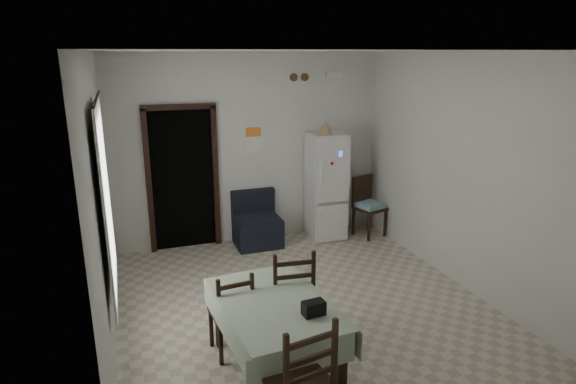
{
  "coord_description": "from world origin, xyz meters",
  "views": [
    {
      "loc": [
        -1.86,
        -4.8,
        2.89
      ],
      "look_at": [
        0.0,
        0.5,
        1.25
      ],
      "focal_mm": 30.0,
      "sensor_mm": 36.0,
      "label": 1
    }
  ],
  "objects_px": {
    "dining_chair_far_right": "(290,293)",
    "dining_table": "(275,337)",
    "fridge": "(326,186)",
    "navy_seat": "(257,220)",
    "corner_chair": "(370,207)",
    "dining_chair_near_head": "(297,377)",
    "dining_chair_far_left": "(231,311)"
  },
  "relations": [
    {
      "from": "dining_chair_far_right",
      "to": "dining_table",
      "type": "bearing_deg",
      "value": 62.86
    },
    {
      "from": "dining_chair_far_left",
      "to": "dining_chair_near_head",
      "type": "relative_size",
      "value": 0.82
    },
    {
      "from": "navy_seat",
      "to": "dining_table",
      "type": "xyz_separation_m",
      "value": [
        -0.7,
        -3.04,
        -0.05
      ]
    },
    {
      "from": "navy_seat",
      "to": "dining_chair_far_right",
      "type": "height_order",
      "value": "dining_chair_far_right"
    },
    {
      "from": "fridge",
      "to": "dining_table",
      "type": "bearing_deg",
      "value": -119.52
    },
    {
      "from": "navy_seat",
      "to": "dining_chair_near_head",
      "type": "relative_size",
      "value": 0.76
    },
    {
      "from": "fridge",
      "to": "navy_seat",
      "type": "height_order",
      "value": "fridge"
    },
    {
      "from": "navy_seat",
      "to": "dining_chair_near_head",
      "type": "height_order",
      "value": "dining_chair_near_head"
    },
    {
      "from": "corner_chair",
      "to": "dining_chair_far_left",
      "type": "height_order",
      "value": "corner_chair"
    },
    {
      "from": "navy_seat",
      "to": "dining_table",
      "type": "distance_m",
      "value": 3.12
    },
    {
      "from": "fridge",
      "to": "corner_chair",
      "type": "distance_m",
      "value": 0.81
    },
    {
      "from": "dining_table",
      "to": "dining_chair_far_left",
      "type": "relative_size",
      "value": 1.58
    },
    {
      "from": "dining_table",
      "to": "fridge",
      "type": "bearing_deg",
      "value": 54.75
    },
    {
      "from": "corner_chair",
      "to": "dining_table",
      "type": "relative_size",
      "value": 0.69
    },
    {
      "from": "fridge",
      "to": "dining_chair_near_head",
      "type": "bearing_deg",
      "value": -114.98
    },
    {
      "from": "corner_chair",
      "to": "dining_table",
      "type": "xyz_separation_m",
      "value": [
        -2.52,
        -2.83,
        -0.12
      ]
    },
    {
      "from": "navy_seat",
      "to": "dining_table",
      "type": "height_order",
      "value": "navy_seat"
    },
    {
      "from": "navy_seat",
      "to": "corner_chair",
      "type": "height_order",
      "value": "corner_chair"
    },
    {
      "from": "corner_chair",
      "to": "fridge",
      "type": "bearing_deg",
      "value": 146.77
    },
    {
      "from": "corner_chair",
      "to": "navy_seat",
      "type": "bearing_deg",
      "value": 157.1
    },
    {
      "from": "navy_seat",
      "to": "dining_chair_far_right",
      "type": "bearing_deg",
      "value": -98.1
    },
    {
      "from": "dining_table",
      "to": "navy_seat",
      "type": "bearing_deg",
      "value": 72.93
    },
    {
      "from": "fridge",
      "to": "navy_seat",
      "type": "relative_size",
      "value": 2.05
    },
    {
      "from": "fridge",
      "to": "dining_chair_far_right",
      "type": "xyz_separation_m",
      "value": [
        -1.52,
        -2.56,
        -0.33
      ]
    },
    {
      "from": "dining_chair_near_head",
      "to": "fridge",
      "type": "bearing_deg",
      "value": -126.34
    },
    {
      "from": "dining_table",
      "to": "dining_chair_far_right",
      "type": "distance_m",
      "value": 0.6
    },
    {
      "from": "fridge",
      "to": "dining_chair_far_left",
      "type": "distance_m",
      "value": 3.38
    },
    {
      "from": "fridge",
      "to": "dining_chair_far_left",
      "type": "relative_size",
      "value": 1.9
    },
    {
      "from": "dining_chair_far_right",
      "to": "corner_chair",
      "type": "bearing_deg",
      "value": -127.34
    },
    {
      "from": "navy_seat",
      "to": "corner_chair",
      "type": "bearing_deg",
      "value": -6.19
    },
    {
      "from": "corner_chair",
      "to": "dining_chair_far_left",
      "type": "bearing_deg",
      "value": -156.32
    },
    {
      "from": "fridge",
      "to": "dining_table",
      "type": "relative_size",
      "value": 1.2
    }
  ]
}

